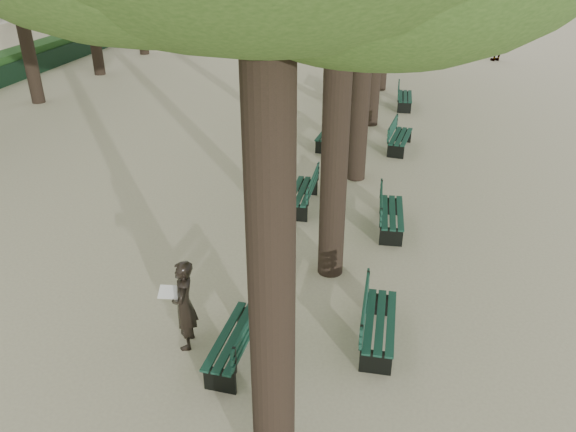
# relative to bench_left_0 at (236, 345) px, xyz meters

# --- Properties ---
(ground) EXTENTS (120.00, 120.00, 0.00)m
(ground) POSITION_rel_bench_left_0_xyz_m (-0.37, -0.04, -0.27)
(ground) COLOR #BCB38E
(ground) RESTS_ON ground
(bench_left_0) EXTENTS (0.65, 1.82, 0.92)m
(bench_left_0) POSITION_rel_bench_left_0_xyz_m (0.00, 0.00, 0.00)
(bench_left_0) COLOR black
(bench_left_0) RESTS_ON ground
(bench_left_1) EXTENTS (0.59, 1.81, 0.92)m
(bench_left_1) POSITION_rel_bench_left_0_xyz_m (0.00, 5.80, 0.00)
(bench_left_1) COLOR black
(bench_left_1) RESTS_ON ground
(bench_left_2) EXTENTS (0.74, 1.85, 0.92)m
(bench_left_2) POSITION_rel_bench_left_0_xyz_m (-0.00, 10.44, 0.00)
(bench_left_2) COLOR black
(bench_left_2) RESTS_ON ground
(bench_left_3) EXTENTS (0.61, 1.81, 0.92)m
(bench_left_3) POSITION_rel_bench_left_0_xyz_m (0.00, 15.80, 0.00)
(bench_left_3) COLOR black
(bench_left_3) RESTS_ON ground
(bench_right_0) EXTENTS (0.60, 1.81, 0.92)m
(bench_right_0) POSITION_rel_bench_left_0_xyz_m (2.27, 0.91, 0.00)
(bench_right_0) COLOR black
(bench_right_0) RESTS_ON ground
(bench_right_1) EXTENTS (0.68, 1.83, 0.92)m
(bench_right_1) POSITION_rel_bench_left_0_xyz_m (2.27, 5.07, 0.00)
(bench_right_1) COLOR black
(bench_right_1) RESTS_ON ground
(bench_right_2) EXTENTS (0.78, 1.85, 0.92)m
(bench_right_2) POSITION_rel_bench_left_0_xyz_m (2.27, 10.55, 0.00)
(bench_right_2) COLOR black
(bench_right_2) RESTS_ON ground
(bench_right_3) EXTENTS (0.63, 1.82, 0.92)m
(bench_right_3) POSITION_rel_bench_left_0_xyz_m (2.27, 15.40, 0.00)
(bench_right_3) COLOR black
(bench_right_3) RESTS_ON ground
(man_with_map) EXTENTS (0.67, 0.72, 1.65)m
(man_with_map) POSITION_rel_bench_left_0_xyz_m (-0.93, 0.16, 0.55)
(man_with_map) COLOR black
(man_with_map) RESTS_ON ground
(pedestrian_c) EXTENTS (1.11, 0.87, 1.84)m
(pedestrian_c) POSITION_rel_bench_left_0_xyz_m (6.79, 25.28, 0.65)
(pedestrian_c) COLOR #262628
(pedestrian_c) RESTS_ON ground
(pedestrian_b) EXTENTS (1.04, 0.51, 1.54)m
(pedestrian_b) POSITION_rel_bench_left_0_xyz_m (0.50, 28.40, 0.50)
(pedestrian_b) COLOR #262628
(pedestrian_b) RESTS_ON ground
(pedestrian_a) EXTENTS (0.88, 0.44, 1.75)m
(pedestrian_a) POSITION_rel_bench_left_0_xyz_m (-5.02, 22.75, 0.60)
(pedestrian_a) COLOR #262628
(pedestrian_a) RESTS_ON ground
(pedestrian_e) EXTENTS (1.68, 1.10, 1.84)m
(pedestrian_e) POSITION_rel_bench_left_0_xyz_m (-9.75, 23.85, 0.65)
(pedestrian_e) COLOR #262628
(pedestrian_e) RESTS_ON ground
(pedestrian_d) EXTENTS (0.88, 0.66, 1.67)m
(pedestrian_d) POSITION_rel_bench_left_0_xyz_m (-5.04, 29.22, 0.56)
(pedestrian_d) COLOR #262628
(pedestrian_d) RESTS_ON ground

